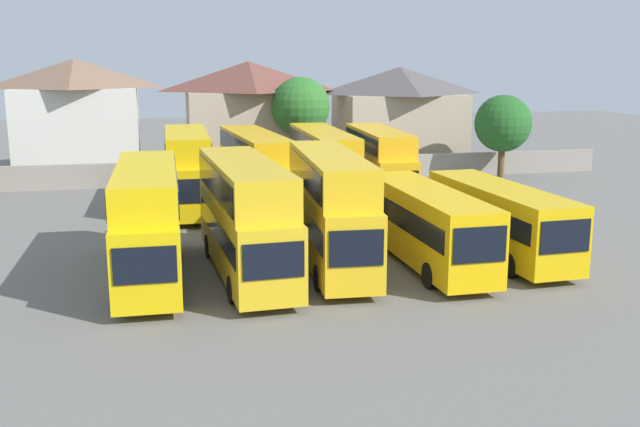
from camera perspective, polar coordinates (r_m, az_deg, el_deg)
ground at (r=50.90m, az=-3.59°, el=1.33°), size 140.00×140.00×0.00m
depot_boundary_wall at (r=56.63m, az=-4.53°, el=3.33°), size 56.00×0.50×1.80m
bus_1 at (r=32.33m, az=-13.21°, el=-0.21°), size 2.71×11.57×4.86m
bus_2 at (r=32.05m, az=-5.81°, el=0.11°), size 3.28×11.53×5.04m
bus_3 at (r=33.26m, az=0.81°, el=0.75°), size 3.00×11.32×5.19m
bus_4 at (r=34.07m, az=8.20°, el=-0.65°), size 2.78×11.26×3.53m
bus_5 at (r=36.18m, az=13.71°, el=-0.24°), size 3.16×10.98×3.41m
bus_6 at (r=46.17m, az=-10.24°, el=3.58°), size 2.71×10.47×4.96m
bus_7 at (r=46.21m, az=-4.98°, el=3.63°), size 3.54×11.94×4.80m
bus_8 at (r=46.84m, az=0.28°, el=3.84°), size 2.72×11.97×4.88m
bus_9 at (r=48.42m, az=4.59°, el=4.02°), size 2.97×10.43×4.81m
house_terrace_left at (r=63.34m, az=-18.28°, el=7.18°), size 10.03×6.86×9.30m
house_terrace_centre at (r=62.49m, az=-5.49°, el=7.57°), size 10.70×7.54×9.09m
house_terrace_right at (r=65.51m, az=6.14°, el=7.54°), size 10.95×7.90×8.59m
tree_left_of_lot at (r=59.82m, az=13.98°, el=6.76°), size 4.46×4.46×6.55m
tree_right_of_lot at (r=59.15m, az=-1.51°, el=8.25°), size 4.68×4.68×7.90m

